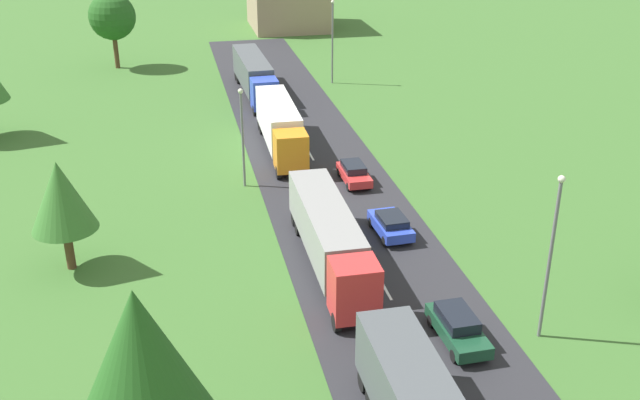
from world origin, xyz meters
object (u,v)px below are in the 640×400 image
(truck_fourth, at_px, (254,74))
(lamppost_second, at_px, (551,251))
(lamppost_third, at_px, (242,132))
(tree_oak, at_px, (112,17))
(car_fifth, at_px, (354,173))
(lamppost_fourth, at_px, (332,38))
(truck_second, at_px, (330,236))
(car_fourth, at_px, (391,224))
(tree_ash, at_px, (142,372))
(tree_maple, at_px, (61,196))
(car_third, at_px, (458,327))
(truck_third, at_px, (280,125))

(truck_fourth, xyz_separation_m, lamppost_second, (8.58, -45.19, 2.72))
(lamppost_second, relative_size, lamppost_third, 1.19)
(tree_oak, bearing_deg, car_fifth, -64.43)
(car_fifth, xyz_separation_m, tree_oak, (-18.39, 38.44, 5.07))
(lamppost_second, distance_m, lamppost_fourth, 48.01)
(truck_second, xyz_separation_m, lamppost_second, (8.90, -8.96, 2.79))
(car_fourth, distance_m, tree_ash, 25.87)
(lamppost_second, bearing_deg, tree_maple, 152.93)
(car_fifth, bearing_deg, lamppost_fourth, 80.48)
(lamppost_third, bearing_deg, car_fourth, -50.52)
(tree_oak, xyz_separation_m, tree_maple, (-1.16, -47.29, -1.23))
(truck_fourth, xyz_separation_m, tree_oak, (-14.12, 14.29, 3.69))
(car_third, xyz_separation_m, lamppost_third, (-8.10, 21.76, 3.32))
(truck_third, height_order, car_fourth, truck_third)
(car_third, distance_m, tree_oak, 62.06)
(lamppost_third, height_order, tree_ash, tree_ash)
(lamppost_second, relative_size, tree_ash, 0.89)
(car_fifth, bearing_deg, car_fourth, -88.88)
(tree_ash, bearing_deg, tree_maple, 103.34)
(car_fourth, bearing_deg, car_fifth, 91.12)
(tree_maple, bearing_deg, tree_oak, 88.60)
(car_fifth, bearing_deg, car_third, -89.88)
(truck_second, height_order, car_third, truck_second)
(truck_second, height_order, lamppost_second, lamppost_second)
(car_third, height_order, car_fifth, car_third)
(car_third, height_order, car_fourth, car_third)
(car_third, xyz_separation_m, tree_maple, (-19.59, 11.77, 3.78))
(car_fourth, xyz_separation_m, lamppost_second, (4.14, -12.20, 4.09))
(car_third, xyz_separation_m, tree_ash, (-14.79, -8.48, 6.00))
(car_fourth, xyz_separation_m, lamppost_fourth, (4.35, 35.81, 4.06))
(car_third, relative_size, tree_ash, 0.45)
(lamppost_second, bearing_deg, car_third, 174.27)
(truck_fourth, bearing_deg, lamppost_fourth, 17.81)
(truck_third, relative_size, car_fourth, 3.17)
(lamppost_third, xyz_separation_m, tree_maple, (-11.49, -10.00, 0.46))
(lamppost_fourth, relative_size, tree_ash, 0.88)
(lamppost_fourth, relative_size, tree_oak, 1.03)
(car_third, distance_m, lamppost_fourth, 47.96)
(car_fifth, xyz_separation_m, lamppost_third, (-8.05, 1.16, 3.37))
(car_third, bearing_deg, lamppost_second, -5.73)
(truck_third, distance_m, car_fifth, 9.09)
(lamppost_third, bearing_deg, tree_maple, -138.99)
(tree_ash, bearing_deg, car_fifth, 63.11)
(truck_third, distance_m, tree_ash, 38.74)
(lamppost_fourth, bearing_deg, car_fifth, -99.52)
(car_fifth, distance_m, tree_oak, 42.92)
(truck_third, bearing_deg, car_fourth, -75.22)
(lamppost_second, relative_size, tree_maple, 1.31)
(truck_second, xyz_separation_m, truck_fourth, (0.32, 36.23, 0.07))
(lamppost_second, bearing_deg, tree_ash, -157.11)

